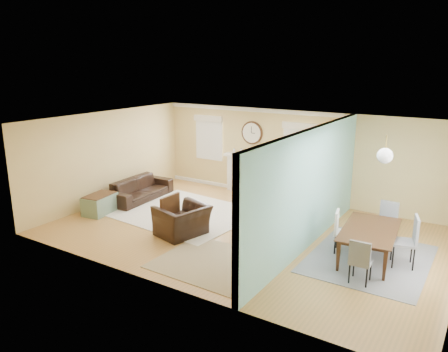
# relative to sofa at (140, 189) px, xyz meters

# --- Properties ---
(floor) EXTENTS (9.00, 9.00, 0.00)m
(floor) POSITION_rel_sofa_xyz_m (3.87, -0.55, -0.32)
(floor) COLOR #A5783D
(floor) RESTS_ON ground
(wall_back) EXTENTS (9.00, 0.02, 2.60)m
(wall_back) POSITION_rel_sofa_xyz_m (3.87, 2.45, 0.98)
(wall_back) COLOR tan
(wall_back) RESTS_ON ground
(wall_front) EXTENTS (9.00, 0.02, 2.60)m
(wall_front) POSITION_rel_sofa_xyz_m (3.87, -3.55, 0.98)
(wall_front) COLOR tan
(wall_front) RESTS_ON ground
(wall_left) EXTENTS (0.02, 6.00, 2.60)m
(wall_left) POSITION_rel_sofa_xyz_m (-0.63, -0.55, 0.98)
(wall_left) COLOR tan
(wall_left) RESTS_ON ground
(ceiling) EXTENTS (9.00, 6.00, 0.02)m
(ceiling) POSITION_rel_sofa_xyz_m (3.87, -0.55, 2.28)
(ceiling) COLOR white
(ceiling) RESTS_ON wall_back
(partition) EXTENTS (0.17, 6.00, 2.60)m
(partition) POSITION_rel_sofa_xyz_m (5.38, -0.27, 1.04)
(partition) COLOR tan
(partition) RESTS_ON ground
(fireplace) EXTENTS (1.70, 0.30, 1.17)m
(fireplace) POSITION_rel_sofa_xyz_m (2.37, 2.33, 0.28)
(fireplace) COLOR white
(fireplace) RESTS_ON ground
(wall_clock) EXTENTS (0.70, 0.07, 0.70)m
(wall_clock) POSITION_rel_sofa_xyz_m (2.37, 2.42, 1.54)
(wall_clock) COLOR #4B2B11
(wall_clock) RESTS_ON wall_back
(window_left) EXTENTS (1.05, 0.13, 1.42)m
(window_left) POSITION_rel_sofa_xyz_m (0.82, 2.40, 1.34)
(window_left) COLOR white
(window_left) RESTS_ON wall_back
(window_right) EXTENTS (1.05, 0.13, 1.42)m
(window_right) POSITION_rel_sofa_xyz_m (3.92, 2.40, 1.34)
(window_right) COLOR white
(window_right) RESTS_ON wall_back
(pendant) EXTENTS (0.30, 0.30, 0.55)m
(pendant) POSITION_rel_sofa_xyz_m (6.87, -0.55, 1.89)
(pendant) COLOR gold
(pendant) RESTS_ON ceiling
(rug_cream) EXTENTS (3.58, 3.18, 0.02)m
(rug_cream) POSITION_rel_sofa_xyz_m (1.86, -0.27, -0.31)
(rug_cream) COLOR beige
(rug_cream) RESTS_ON floor
(rug_jute) EXTENTS (2.37, 1.95, 0.01)m
(rug_jute) POSITION_rel_sofa_xyz_m (4.20, -2.32, -0.31)
(rug_jute) COLOR tan
(rug_jute) RESTS_ON floor
(rug_grey) EXTENTS (2.25, 2.81, 0.01)m
(rug_grey) POSITION_rel_sofa_xyz_m (6.73, -0.45, -0.31)
(rug_grey) COLOR slate
(rug_grey) RESTS_ON floor
(sofa) EXTENTS (0.97, 2.20, 0.63)m
(sofa) POSITION_rel_sofa_xyz_m (0.00, 0.00, 0.00)
(sofa) COLOR black
(sofa) RESTS_ON floor
(eames_chair) EXTENTS (1.20, 1.31, 0.72)m
(eames_chair) POSITION_rel_sofa_xyz_m (2.71, -1.49, 0.04)
(eames_chair) COLOR black
(eames_chair) RESTS_ON floor
(green_chair) EXTENTS (0.78, 0.80, 0.70)m
(green_chair) POSITION_rel_sofa_xyz_m (3.72, 1.71, 0.04)
(green_chair) COLOR #017443
(green_chair) RESTS_ON floor
(trunk) EXTENTS (0.68, 0.97, 0.52)m
(trunk) POSITION_rel_sofa_xyz_m (-0.07, -1.47, -0.06)
(trunk) COLOR slate
(trunk) RESTS_ON floor
(credenza) EXTENTS (0.49, 1.45, 0.80)m
(credenza) POSITION_rel_sofa_xyz_m (4.98, 0.98, 0.09)
(credenza) COLOR #9F6935
(credenza) RESTS_ON floor
(tv) EXTENTS (0.20, 0.98, 0.56)m
(tv) POSITION_rel_sofa_xyz_m (4.96, 0.98, 0.76)
(tv) COLOR black
(tv) RESTS_ON credenza
(garden_stool) EXTENTS (0.34, 0.34, 0.51)m
(garden_stool) POSITION_rel_sofa_xyz_m (5.02, -0.03, -0.06)
(garden_stool) COLOR white
(garden_stool) RESTS_ON floor
(potted_plant) EXTENTS (0.35, 0.40, 0.43)m
(potted_plant) POSITION_rel_sofa_xyz_m (5.02, -0.03, 0.41)
(potted_plant) COLOR #337F33
(potted_plant) RESTS_ON garden_stool
(dining_table) EXTENTS (1.20, 1.95, 0.65)m
(dining_table) POSITION_rel_sofa_xyz_m (6.73, -0.45, 0.01)
(dining_table) COLOR #4B2B11
(dining_table) RESTS_ON floor
(dining_chair_n) EXTENTS (0.44, 0.44, 0.91)m
(dining_chair_n) POSITION_rel_sofa_xyz_m (6.77, 0.63, 0.22)
(dining_chair_n) COLOR slate
(dining_chair_n) RESTS_ON floor
(dining_chair_s) EXTENTS (0.39, 0.39, 0.86)m
(dining_chair_s) POSITION_rel_sofa_xyz_m (6.83, -1.54, 0.19)
(dining_chair_s) COLOR slate
(dining_chair_s) RESTS_ON floor
(dining_chair_w) EXTENTS (0.47, 0.47, 0.91)m
(dining_chair_w) POSITION_rel_sofa_xyz_m (6.17, -0.42, 0.22)
(dining_chair_w) COLOR white
(dining_chair_w) RESTS_ON floor
(dining_chair_e) EXTENTS (0.57, 0.57, 1.04)m
(dining_chair_e) POSITION_rel_sofa_xyz_m (7.34, -0.42, 0.30)
(dining_chair_e) COLOR slate
(dining_chair_e) RESTS_ON floor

